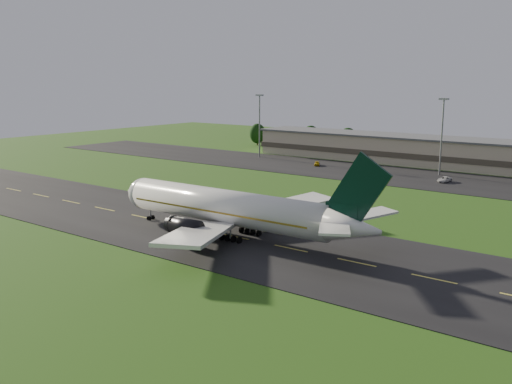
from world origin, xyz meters
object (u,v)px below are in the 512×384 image
Objects in this scene: light_mast_west at (259,118)px; service_vehicle_b at (365,171)px; service_vehicle_c at (445,179)px; service_vehicle_a at (317,163)px; light_mast_centre at (442,127)px; terminal at (465,155)px; airliner at (230,208)px.

light_mast_west is 46.23m from service_vehicle_b.
light_mast_west is 4.27× the size of service_vehicle_c.
service_vehicle_a is (25.37, -5.52, -12.00)m from light_mast_west.
service_vehicle_a is at bearing -170.95° from light_mast_centre.
light_mast_west is (-61.40, -16.18, 8.75)m from terminal.
service_vehicle_c is (64.80, -9.77, -11.98)m from light_mast_west.
terminal is (7.34, 96.16, -0.67)m from airliner.
light_mast_centre is at bearing -94.95° from terminal.
service_vehicle_a is 0.79× the size of service_vehicle_c.
light_mast_west reaches higher than airliner.
airliner is 10.77× the size of service_vehicle_c.
terminal is at bearing -24.62° from service_vehicle_b.
light_mast_centre is at bearing -19.74° from service_vehicle_a.
light_mast_centre is 4.56× the size of service_vehicle_b.
service_vehicle_c is at bearing -34.94° from service_vehicle_a.
light_mast_centre reaches higher than service_vehicle_b.
airliner is 2.52× the size of light_mast_west.
light_mast_west and light_mast_centre have the same top height.
light_mast_centre is (5.94, 79.98, 8.08)m from airliner.
terminal is 38.71× the size of service_vehicle_a.
terminal reaches higher than service_vehicle_c.
light_mast_west reaches higher than service_vehicle_b.
light_mast_west reaches higher than terminal.
service_vehicle_b is at bearing -173.59° from service_vehicle_c.
airliner reaches higher than service_vehicle_c.
light_mast_centre reaches higher than service_vehicle_a.
airliner is at bearing -97.72° from service_vehicle_a.
service_vehicle_c is at bearing -82.54° from terminal.
airliner is 13.69× the size of service_vehicle_a.
service_vehicle_a is at bearing 84.29° from service_vehicle_b.
light_mast_centre reaches higher than airliner.
service_vehicle_a is (-34.63, -5.52, -12.00)m from light_mast_centre.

